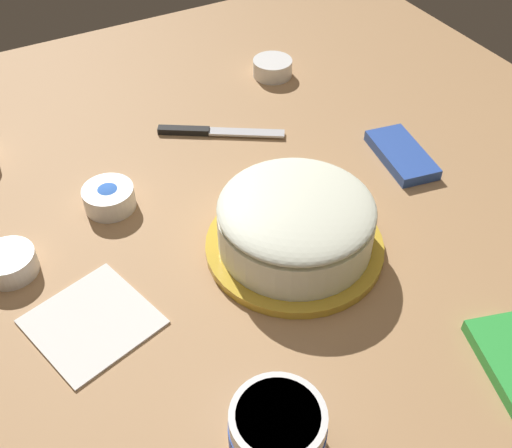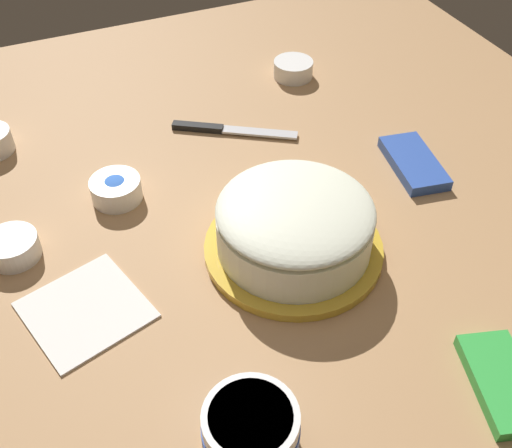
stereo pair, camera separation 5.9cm
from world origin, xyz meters
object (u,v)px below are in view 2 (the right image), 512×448
(sprinkle_bowl_rainbow, at_px, (293,69))
(spreading_knife, at_px, (223,129))
(frosted_cake, at_px, (294,229))
(sprinkle_bowl_green, at_px, (12,247))
(candy_box_upper, at_px, (414,163))
(paper_napkin, at_px, (85,309))
(candy_box_lower, at_px, (502,383))
(frosting_tub, at_px, (251,431))
(sprinkle_bowl_blue, at_px, (116,188))

(sprinkle_bowl_rainbow, bearing_deg, spreading_knife, -58.23)
(frosted_cake, xyz_separation_m, spreading_knife, (-0.33, 0.01, -0.04))
(sprinkle_bowl_rainbow, bearing_deg, frosted_cake, -25.89)
(sprinkle_bowl_green, bearing_deg, candy_box_upper, 85.02)
(sprinkle_bowl_green, relative_size, paper_napkin, 0.52)
(candy_box_lower, bearing_deg, sprinkle_bowl_green, -115.77)
(spreading_knife, relative_size, candy_box_upper, 1.42)
(spreading_knife, distance_m, candy_box_upper, 0.35)
(paper_napkin, bearing_deg, sprinkle_bowl_rainbow, 129.92)
(spreading_knife, relative_size, sprinkle_bowl_green, 2.68)
(candy_box_upper, bearing_deg, spreading_knife, -121.11)
(frosted_cake, bearing_deg, sprinkle_bowl_rainbow, 154.11)
(frosted_cake, xyz_separation_m, sprinkle_bowl_rainbow, (-0.46, 0.22, -0.03))
(candy_box_lower, bearing_deg, frosting_tub, -82.91)
(candy_box_lower, bearing_deg, sprinkle_bowl_rainbow, -170.35)
(sprinkle_bowl_rainbow, relative_size, candy_box_upper, 0.55)
(frosted_cake, height_order, spreading_knife, frosted_cake)
(frosted_cake, xyz_separation_m, frosting_tub, (0.26, -0.18, -0.01))
(candy_box_upper, bearing_deg, sprinkle_bowl_rainbow, -160.98)
(frosting_tub, distance_m, candy_box_lower, 0.32)
(sprinkle_bowl_green, xyz_separation_m, sprinkle_bowl_rainbow, (-0.30, 0.61, -0.00))
(frosted_cake, height_order, sprinkle_bowl_blue, frosted_cake)
(candy_box_lower, height_order, paper_napkin, candy_box_lower)
(sprinkle_bowl_green, bearing_deg, paper_napkin, 27.02)
(sprinkle_bowl_green, distance_m, paper_napkin, 0.16)
(frosted_cake, height_order, sprinkle_bowl_green, frosted_cake)
(spreading_knife, relative_size, sprinkle_bowl_rainbow, 2.56)
(candy_box_upper, bearing_deg, sprinkle_bowl_blue, -94.40)
(frosting_tub, xyz_separation_m, paper_napkin, (-0.27, -0.13, -0.03))
(frosted_cake, relative_size, sprinkle_bowl_blue, 3.26)
(candy_box_lower, bearing_deg, paper_napkin, -109.66)
(sprinkle_bowl_rainbow, xyz_separation_m, candy_box_upper, (0.36, 0.06, -0.01))
(frosting_tub, xyz_separation_m, candy_box_upper, (-0.36, 0.46, -0.03))
(candy_box_lower, bearing_deg, spreading_knife, -153.24)
(sprinkle_bowl_blue, xyz_separation_m, candy_box_lower, (0.54, 0.35, -0.01))
(frosted_cake, distance_m, spreading_knife, 0.33)
(frosted_cake, xyz_separation_m, candy_box_upper, (-0.10, 0.28, -0.04))
(sprinkle_bowl_green, distance_m, candy_box_lower, 0.70)
(sprinkle_bowl_blue, height_order, paper_napkin, sprinkle_bowl_blue)
(frosting_tub, bearing_deg, sprinkle_bowl_rainbow, 150.74)
(sprinkle_bowl_rainbow, bearing_deg, frosting_tub, -29.26)
(spreading_knife, distance_m, sprinkle_bowl_blue, 0.25)
(frosted_cake, height_order, sprinkle_bowl_rainbow, frosted_cake)
(candy_box_lower, bearing_deg, frosted_cake, -140.47)
(sprinkle_bowl_rainbow, bearing_deg, sprinkle_bowl_green, -63.65)
(candy_box_lower, bearing_deg, sprinkle_bowl_blue, -130.83)
(sprinkle_bowl_green, xyz_separation_m, candy_box_lower, (0.47, 0.52, -0.01))
(candy_box_lower, relative_size, paper_napkin, 0.93)
(frosting_tub, bearing_deg, sprinkle_bowl_blue, -176.15)
(frosting_tub, bearing_deg, frosted_cake, 145.31)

